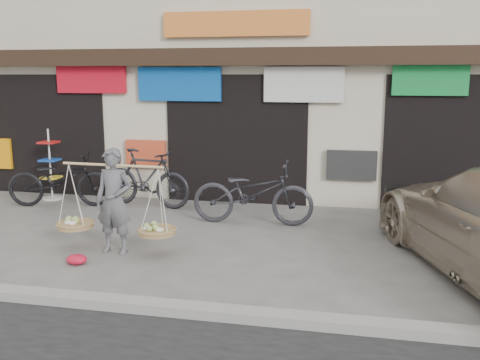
% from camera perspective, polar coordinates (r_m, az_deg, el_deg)
% --- Properties ---
extents(ground, '(70.00, 70.00, 0.00)m').
position_cam_1_polar(ground, '(8.27, -5.58, -7.89)').
color(ground, slate).
rests_on(ground, ground).
extents(kerb, '(70.00, 0.25, 0.12)m').
position_cam_1_polar(kerb, '(6.50, -10.98, -12.94)').
color(kerb, gray).
rests_on(kerb, ground).
extents(shophouse_block, '(14.00, 6.32, 7.00)m').
position_cam_1_polar(shophouse_block, '(14.09, 2.17, 14.22)').
color(shophouse_block, beige).
rests_on(shophouse_block, ground).
extents(street_vendor, '(1.94, 0.63, 1.62)m').
position_cam_1_polar(street_vendor, '(8.34, -13.27, -2.64)').
color(street_vendor, '#5B5B5F').
rests_on(street_vendor, ground).
extents(bike_0, '(2.25, 1.21, 1.12)m').
position_cam_1_polar(bike_0, '(11.66, -18.64, 0.04)').
color(bike_0, black).
rests_on(bike_0, ground).
extents(bike_1, '(2.07, 0.92, 1.20)m').
position_cam_1_polar(bike_1, '(11.19, -9.95, 0.22)').
color(bike_1, '#25252A').
rests_on(bike_1, ground).
extents(bike_2, '(2.23, 0.84, 1.16)m').
position_cam_1_polar(bike_2, '(9.73, 1.38, -1.38)').
color(bike_2, '#2C2B31').
rests_on(bike_2, ground).
extents(display_rack, '(0.43, 0.43, 1.55)m').
position_cam_1_polar(display_rack, '(12.38, -19.55, 0.90)').
color(display_rack, silver).
rests_on(display_rack, ground).
extents(red_bag, '(0.31, 0.25, 0.14)m').
position_cam_1_polar(red_bag, '(8.16, -17.03, -8.09)').
color(red_bag, red).
rests_on(red_bag, ground).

